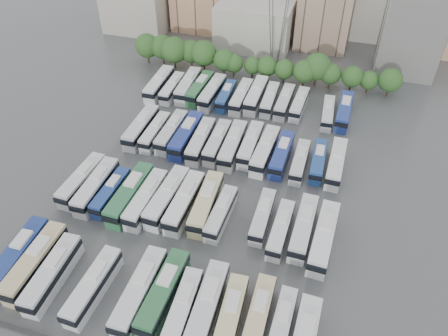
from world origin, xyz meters
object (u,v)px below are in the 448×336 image
(bus_r0_s6, at_px, (140,291))
(bus_r3_s1, at_px, (172,88))
(bus_r1_s6, at_px, (184,202))
(bus_r3_s13, at_px, (344,111))
(bus_r0_s4, at_px, (93,286))
(bus_r2_s11, at_px, (300,161))
(bus_r0_s7, at_px, (164,293))
(bus_r2_s7, at_px, (233,145))
(bus_r3_s10, at_px, (299,104))
(bus_r0_s1, at_px, (35,262))
(bus_r2_s5, at_px, (201,141))
(bus_r0_s9, at_px, (207,307))
(bus_r1_s11, at_px, (281,229))
(bus_r1_s1, at_px, (96,186))
(bus_r1_s2, at_px, (111,192))
(bus_r0_s8, at_px, (183,309))
(bus_r3_s8, at_px, (270,99))
(bus_r3_s12, at_px, (328,113))
(bus_r0_s12, at_px, (281,326))
(bus_r0_s11, at_px, (258,317))
(bus_r1_s3, at_px, (130,194))
(bus_r1_s12, at_px, (303,227))
(bus_r2_s1, at_px, (141,127))
(bus_r0_s0, at_px, (19,256))
(bus_r1_s10, at_px, (263,216))
(bus_r2_s12, at_px, (318,161))
(bus_r2_s10, at_px, (282,154))
(bus_r2_s4, at_px, (186,135))
(bus_r3_s2, at_px, (188,85))
(bus_r2_s8, at_px, (251,144))
(bus_r1_s0, at_px, (82,180))
(bus_r2_s2, at_px, (155,132))
(bus_r1_s13, at_px, (324,237))
(bus_r3_s3, at_px, (200,88))
(bus_r3_s6, at_px, (241,96))
(bus_r3_s4, at_px, (212,92))
(bus_r2_s3, at_px, (172,132))
(bus_r3_s9, at_px, (284,102))
(bus_r0_s2, at_px, (52,274))
(bus_r3_s0, at_px, (159,84))
(bus_r3_s5, at_px, (226,96))
(bus_r2_s13, at_px, (336,163))
(bus_r1_s8, at_px, (221,213))

(bus_r0_s6, relative_size, bus_r3_s1, 1.19)
(bus_r1_s6, height_order, bus_r3_s13, bus_r1_s6)
(bus_r0_s4, distance_m, bus_r2_s11, 42.66)
(bus_r3_s1, bearing_deg, bus_r0_s7, -70.30)
(bus_r2_s7, distance_m, bus_r3_s10, 21.51)
(bus_r0_s1, bearing_deg, bus_r2_s5, 68.08)
(bus_r0_s9, height_order, bus_r1_s6, bus_r0_s9)
(bus_r1_s6, relative_size, bus_r1_s11, 1.16)
(bus_r1_s1, bearing_deg, bus_r1_s2, -7.59)
(bus_r1_s6, bearing_deg, bus_r0_s7, -77.78)
(bus_r0_s8, distance_m, bus_r1_s2, 26.74)
(bus_r3_s8, xyz_separation_m, bus_r3_s12, (13.20, -1.67, -0.10))
(bus_r0_s12, relative_size, bus_r2_s11, 0.99)
(bus_r0_s11, relative_size, bus_r1_s3, 0.86)
(bus_r1_s12, height_order, bus_r2_s1, bus_r2_s1)
(bus_r0_s0, relative_size, bus_r1_s2, 1.21)
(bus_r1_s10, xyz_separation_m, bus_r2_s12, (6.85, 16.90, 0.02))
(bus_r0_s9, relative_size, bus_r2_s10, 1.10)
(bus_r2_s12, height_order, bus_r3_s1, bus_r3_s1)
(bus_r2_s4, relative_size, bus_r3_s10, 1.18)
(bus_r0_s9, height_order, bus_r3_s2, bus_r0_s9)
(bus_r2_s8, height_order, bus_r2_s10, bus_r2_s8)
(bus_r1_s0, relative_size, bus_r1_s12, 0.99)
(bus_r2_s2, relative_size, bus_r3_s8, 0.98)
(bus_r1_s13, relative_size, bus_r3_s13, 1.07)
(bus_r2_s8, bearing_deg, bus_r3_s3, 132.95)
(bus_r0_s9, height_order, bus_r3_s6, bus_r0_s9)
(bus_r3_s6, bearing_deg, bus_r3_s4, -177.47)
(bus_r1_s6, xyz_separation_m, bus_r2_s5, (-3.03, 17.09, -0.07))
(bus_r1_s1, height_order, bus_r3_s10, bus_r1_s1)
(bus_r0_s9, xyz_separation_m, bus_r2_s3, (-19.66, 36.04, -0.15))
(bus_r1_s0, xyz_separation_m, bus_r3_s9, (29.63, 36.45, -0.10))
(bus_r0_s0, xyz_separation_m, bus_r3_s13, (42.92, 53.87, -0.08))
(bus_r0_s2, relative_size, bus_r2_s7, 0.98)
(bus_r2_s5, bearing_deg, bus_r2_s11, -3.20)
(bus_r3_s0, bearing_deg, bus_r1_s6, -62.05)
(bus_r1_s2, bearing_deg, bus_r2_s8, 46.12)
(bus_r3_s5, bearing_deg, bus_r3_s3, 169.63)
(bus_r2_s5, xyz_separation_m, bus_r3_s9, (13.17, 19.32, -0.12))
(bus_r3_s5, bearing_deg, bus_r2_s13, -34.31)
(bus_r0_s0, bearing_deg, bus_r3_s10, 55.84)
(bus_r1_s8, bearing_deg, bus_r2_s7, 101.74)
(bus_r1_s1, bearing_deg, bus_r3_s5, 69.42)
(bus_r1_s0, relative_size, bus_r3_s0, 0.95)
(bus_r2_s2, relative_size, bus_r3_s0, 0.86)
(bus_r3_s9, bearing_deg, bus_r1_s10, -83.70)
(bus_r0_s9, height_order, bus_r1_s3, bus_r1_s3)
(bus_r0_s2, bearing_deg, bus_r0_s1, 162.16)
(bus_r1_s8, xyz_separation_m, bus_r3_s4, (-13.17, 35.84, 0.24))
(bus_r1_s10, relative_size, bus_r2_s7, 0.83)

